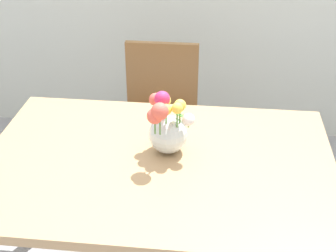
{
  "coord_description": "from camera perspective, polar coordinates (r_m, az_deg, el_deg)",
  "views": [
    {
      "loc": [
        0.23,
        -1.62,
        1.86
      ],
      "look_at": [
        0.03,
        0.08,
        0.87
      ],
      "focal_mm": 51.91,
      "sensor_mm": 36.0,
      "label": 1
    }
  ],
  "objects": [
    {
      "name": "dining_table",
      "position": [
        2.03,
        -1.21,
        -6.2
      ],
      "size": [
        1.44,
        1.0,
        0.75
      ],
      "color": "tan",
      "rests_on": "ground_plane"
    },
    {
      "name": "chair_far",
      "position": [
        2.82,
        -0.95,
        1.76
      ],
      "size": [
        0.42,
        0.42,
        0.9
      ],
      "rotation": [
        0.0,
        0.0,
        3.14
      ],
      "color": "olive",
      "rests_on": "ground_plane"
    },
    {
      "name": "flower_vase",
      "position": [
        1.97,
        -0.11,
        -0.05
      ],
      "size": [
        0.19,
        0.22,
        0.27
      ],
      "color": "silver",
      "rests_on": "dining_table"
    }
  ]
}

